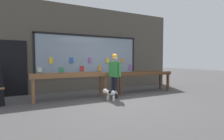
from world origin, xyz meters
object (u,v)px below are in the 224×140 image
at_px(display_table_right, 143,76).
at_px(person_browsing, 115,73).
at_px(small_dog, 110,93).
at_px(display_table_left, 71,78).

xyz_separation_m(display_table_right, person_browsing, (-1.64, -0.55, 0.22)).
distance_m(display_table_right, small_dog, 2.20).
relative_size(display_table_left, small_dog, 5.86).
bearing_deg(person_browsing, small_dog, 119.49).
height_order(display_table_left, person_browsing, person_browsing).
relative_size(display_table_left, person_browsing, 1.66).
distance_m(display_table_left, small_dog, 1.47).
bearing_deg(display_table_right, display_table_left, 179.93).
height_order(display_table_right, person_browsing, person_browsing).
bearing_deg(person_browsing, display_table_left, 57.28).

